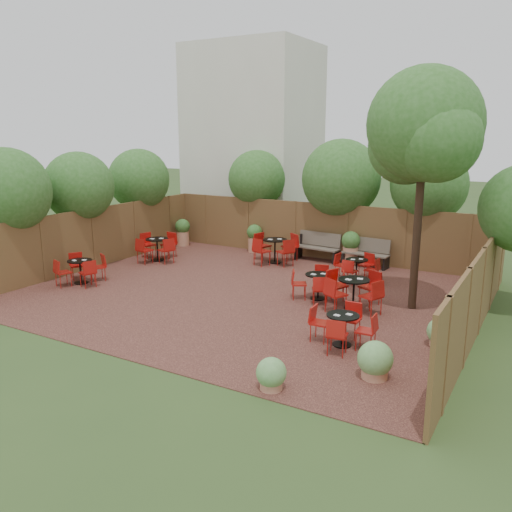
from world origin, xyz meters
The scene contains 13 objects.
ground centered at (0.00, 0.00, 0.00)m, with size 80.00×80.00×0.00m, color #354F23.
courtyard_paving centered at (0.00, 0.00, 0.01)m, with size 12.00×10.00×0.02m, color #331A15.
fence_back centered at (0.00, 5.00, 1.00)m, with size 12.00×0.08×2.00m, color brown.
fence_left centered at (-6.00, 0.00, 1.00)m, with size 0.08×10.00×2.00m, color brown.
fence_right centered at (6.00, 0.00, 1.00)m, with size 0.08×10.00×2.00m, color brown.
neighbour_building centered at (-4.50, 8.00, 4.00)m, with size 5.00×4.00×8.00m, color silver.
overhang_foliage centered at (-1.69, 2.94, 2.74)m, with size 15.66×10.83×2.78m.
courtyard_tree centered at (4.29, 1.05, 4.44)m, with size 2.87×2.78×5.99m.
park_bench_left centered at (0.11, 4.63, 0.53)m, with size 1.64×0.65×0.99m.
park_bench_right centered at (1.87, 4.63, 0.52)m, with size 1.60×0.63×0.97m.
bistro_tables centered at (-0.25, 0.95, 0.46)m, with size 9.96×7.31×0.95m.
planters centered at (-0.37, 3.77, 0.60)m, with size 11.79×4.32×1.14m.
low_shrubs centered at (4.55, -3.01, 0.33)m, with size 2.74×4.03×0.71m.
Camera 1 is at (7.30, -12.18, 4.46)m, focal length 37.07 mm.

